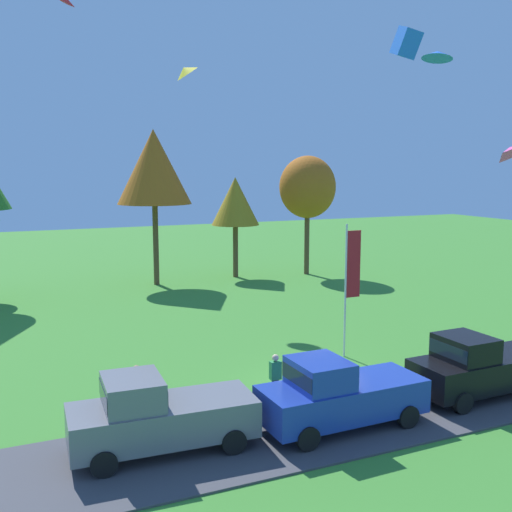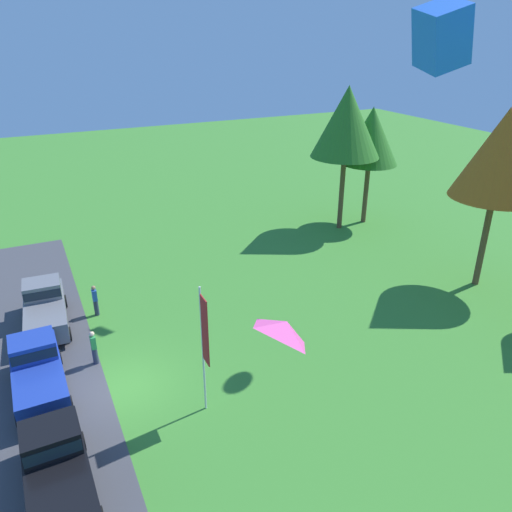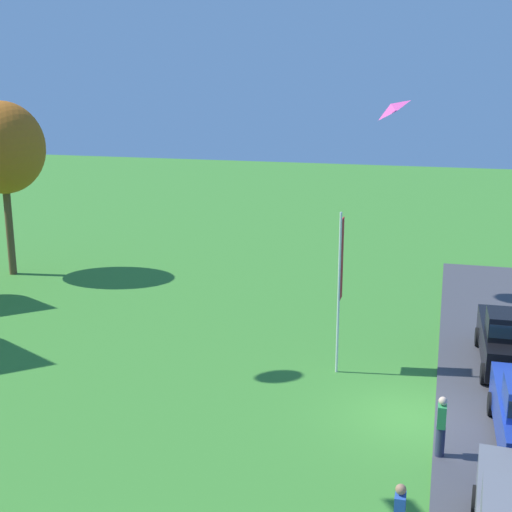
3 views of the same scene
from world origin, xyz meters
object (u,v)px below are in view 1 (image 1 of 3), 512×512
Objects in this scene: car_pickup_far_end at (156,414)px; car_pickup_mid_row at (337,393)px; tree_far_left at (307,188)px; kite_diamond_low_drifter at (510,151)px; flag_banner at (351,273)px; kite_box_high_left at (406,43)px; car_pickup_by_flagpole at (478,366)px; kite_delta_mid_center at (186,71)px; kite_delta_high_right at (437,55)px; tree_lone_near at (235,202)px; tree_right_of_center at (154,167)px; person_on_lawn at (275,379)px; person_beside_suv at (137,391)px.

car_pickup_far_end is 1.01× the size of car_pickup_mid_row.
tree_far_left is 7.88× the size of kite_diamond_low_drifter.
flag_banner is 4.21× the size of kite_box_high_left.
kite_delta_mid_center reaches higher than car_pickup_by_flagpole.
kite_box_high_left reaches higher than kite_delta_high_right.
tree_lone_near is at bearing 168.80° from tree_far_left.
tree_right_of_center is 1.19× the size of tree_far_left.
kite_diamond_low_drifter is 0.80× the size of kite_delta_mid_center.
kite_diamond_low_drifter reaches higher than tree_lone_near.
kite_delta_mid_center reaches higher than tree_far_left.
kite_delta_high_right reaches higher than car_pickup_by_flagpole.
tree_right_of_center is 1.44× the size of tree_lone_near.
person_on_lawn is 0.31× the size of flag_banner.
tree_lone_near is at bearing 101.72° from kite_box_high_left.
person_beside_suv is at bearing 149.11° from car_pickup_mid_row.
tree_right_of_center reaches higher than car_pickup_mid_row.
flag_banner is 3.48× the size of kite_delta_high_right.
kite_box_high_left is (-1.92, 4.82, 5.17)m from kite_diamond_low_drifter.
car_pickup_mid_row is at bearing -7.63° from car_pickup_far_end.
flag_banner is (4.15, 5.80, 2.34)m from car_pickup_mid_row.
car_pickup_by_flagpole is 17.37m from kite_delta_high_right.
tree_far_left reaches higher than car_pickup_mid_row.
tree_far_left is 19.29m from flag_banner.
tree_right_of_center is 7.81× the size of kite_box_high_left.
car_pickup_by_flagpole is at bearing -92.38° from tree_lone_near.
kite_delta_high_right is (0.65, 5.63, 4.94)m from kite_diamond_low_drifter.
tree_right_of_center is at bearing 85.59° from person_on_lawn.
kite_delta_high_right reaches higher than kite_diamond_low_drifter.
kite_delta_mid_center is at bearing 69.72° from car_pickup_far_end.
car_pickup_mid_row is 18.56m from kite_box_high_left.
car_pickup_far_end is at bearing -116.64° from tree_lone_near.
tree_lone_near is 4.49× the size of kite_delta_high_right.
tree_far_left reaches higher than car_pickup_by_flagpole.
person_on_lawn is 6.61m from flag_banner.
car_pickup_by_flagpole is 6.83m from person_on_lawn.
kite_delta_mid_center is at bearing 133.52° from kite_box_high_left.
tree_far_left reaches higher than person_beside_suv.
tree_far_left is at bearing 53.07° from car_pickup_far_end.
person_on_lawn is 18.07m from kite_box_high_left.
person_beside_suv is at bearing -113.03° from kite_delta_mid_center.
car_pickup_mid_row is 3.22× the size of kite_delta_high_right.
car_pickup_mid_row is at bearing -91.89° from tree_right_of_center.
kite_diamond_low_drifter is at bearing -90.67° from tree_far_left.
person_beside_suv is at bearing -106.13° from tree_right_of_center.
kite_diamond_low_drifter is at bearing -60.26° from tree_right_of_center.
tree_far_left is 1.56× the size of flag_banner.
flag_banner is (3.37, -18.04, -4.24)m from tree_right_of_center.
person_beside_suv is 22.68m from kite_delta_high_right.
car_pickup_by_flagpole is 6.24m from flag_banner.
flag_banner is 8.91m from kite_diamond_low_drifter.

